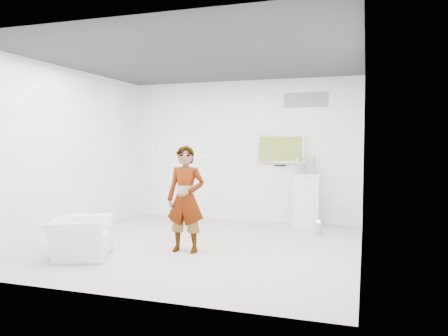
{
  "coord_description": "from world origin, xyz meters",
  "views": [
    {
      "loc": [
        2.54,
        -6.58,
        1.68
      ],
      "look_at": [
        0.21,
        0.6,
        1.24
      ],
      "focal_mm": 35.0,
      "sensor_mm": 36.0,
      "label": 1
    }
  ],
  "objects_px": {
    "person": "(186,199)",
    "floor_uplight": "(318,228)",
    "tv": "(281,149)",
    "armchair": "(80,238)",
    "pedestal": "(305,200)"
  },
  "relations": [
    {
      "from": "tv",
      "to": "person",
      "type": "bearing_deg",
      "value": -107.55
    },
    {
      "from": "person",
      "to": "floor_uplight",
      "type": "distance_m",
      "value": 2.66
    },
    {
      "from": "armchair",
      "to": "pedestal",
      "type": "height_order",
      "value": "pedestal"
    },
    {
      "from": "person",
      "to": "floor_uplight",
      "type": "height_order",
      "value": "person"
    },
    {
      "from": "tv",
      "to": "floor_uplight",
      "type": "bearing_deg",
      "value": -50.48
    },
    {
      "from": "person",
      "to": "pedestal",
      "type": "bearing_deg",
      "value": 58.03
    },
    {
      "from": "armchair",
      "to": "floor_uplight",
      "type": "distance_m",
      "value": 4.09
    },
    {
      "from": "person",
      "to": "pedestal",
      "type": "distance_m",
      "value": 2.98
    },
    {
      "from": "tv",
      "to": "pedestal",
      "type": "xyz_separation_m",
      "value": [
        0.55,
        -0.32,
        -1.02
      ]
    },
    {
      "from": "tv",
      "to": "person",
      "type": "distance_m",
      "value": 3.13
    },
    {
      "from": "tv",
      "to": "person",
      "type": "height_order",
      "value": "tv"
    },
    {
      "from": "person",
      "to": "floor_uplight",
      "type": "relative_size",
      "value": 6.14
    },
    {
      "from": "pedestal",
      "to": "armchair",
      "type": "bearing_deg",
      "value": -129.79
    },
    {
      "from": "tv",
      "to": "floor_uplight",
      "type": "relative_size",
      "value": 3.76
    },
    {
      "from": "tv",
      "to": "armchair",
      "type": "distance_m",
      "value": 4.5
    }
  ]
}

